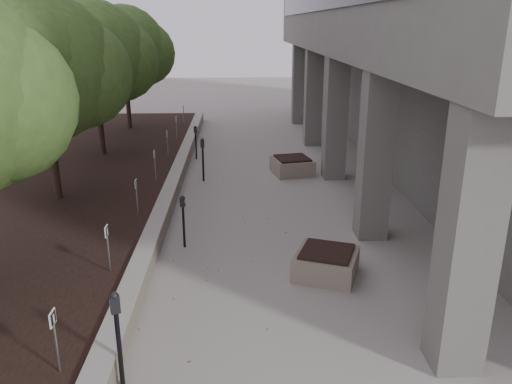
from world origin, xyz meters
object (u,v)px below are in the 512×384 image
object	(u,v)px
crabapple_tree_3	(46,99)
planter_back	(292,165)
crabapple_tree_4	(96,79)
parking_meter_5	(196,143)
parking_meter_4	(203,160)
parking_meter_3	(184,222)
crabapple_tree_5	(125,68)
parking_meter_2	(119,341)
planter_front	(326,263)

from	to	relation	value
crabapple_tree_3	planter_back	bearing A→B (deg)	26.91
crabapple_tree_4	parking_meter_5	bearing A→B (deg)	10.61
parking_meter_4	parking_meter_3	bearing A→B (deg)	-89.70
crabapple_tree_5	parking_meter_4	distance (m)	8.55
parking_meter_4	planter_back	bearing A→B (deg)	15.66
crabapple_tree_3	planter_back	world-z (taller)	crabapple_tree_3
parking_meter_5	crabapple_tree_4	bearing A→B (deg)	-148.59
parking_meter_2	planter_back	size ratio (longest dim) A/B	1.20
crabapple_tree_5	parking_meter_5	size ratio (longest dim) A/B	4.16
planter_back	planter_front	bearing A→B (deg)	-90.76
planter_front	parking_meter_2	bearing A→B (deg)	-136.88
parking_meter_2	parking_meter_4	distance (m)	10.09
crabapple_tree_5	parking_meter_3	world-z (taller)	crabapple_tree_5
parking_meter_5	planter_back	size ratio (longest dim) A/B	1.02
crabapple_tree_4	crabapple_tree_5	world-z (taller)	same
planter_front	planter_back	world-z (taller)	planter_back
parking_meter_5	planter_back	distance (m)	4.11
parking_meter_2	parking_meter_5	world-z (taller)	parking_meter_2
planter_back	parking_meter_5	bearing A→B (deg)	148.32
crabapple_tree_4	crabapple_tree_5	size ratio (longest dim) A/B	1.00
crabapple_tree_3	parking_meter_2	distance (m)	8.36
parking_meter_2	parking_meter_5	xyz separation A→B (m)	(0.13, 12.97, -0.11)
parking_meter_3	crabapple_tree_5	bearing A→B (deg)	123.25
parking_meter_3	parking_meter_4	world-z (taller)	parking_meter_4
crabapple_tree_3	parking_meter_4	xyz separation A→B (m)	(3.82, 2.73, -2.39)
parking_meter_2	planter_front	xyz separation A→B (m)	(3.51, 3.29, -0.48)
parking_meter_2	planter_front	distance (m)	4.84
crabapple_tree_4	parking_meter_5	xyz separation A→B (m)	(3.38, 0.63, -2.47)
crabapple_tree_4	parking_meter_4	distance (m)	5.05
parking_meter_2	parking_meter_4	world-z (taller)	parking_meter_2
parking_meter_2	planter_back	xyz separation A→B (m)	(3.61, 10.82, -0.47)
planter_front	planter_back	bearing A→B (deg)	89.24
parking_meter_3	planter_front	bearing A→B (deg)	-9.51
parking_meter_3	parking_meter_4	distance (m)	5.26
planter_back	parking_meter_2	bearing A→B (deg)	-108.46
parking_meter_3	planter_front	world-z (taller)	parking_meter_3
parking_meter_3	parking_meter_4	bearing A→B (deg)	105.36
crabapple_tree_3	parking_meter_4	bearing A→B (deg)	35.55
parking_meter_3	planter_back	bearing A→B (deg)	78.99
crabapple_tree_4	parking_meter_2	xyz separation A→B (m)	(3.25, -12.34, -2.35)
crabapple_tree_3	crabapple_tree_5	world-z (taller)	same
crabapple_tree_5	planter_front	world-z (taller)	crabapple_tree_5
planter_front	parking_meter_3	bearing A→B (deg)	153.64
crabapple_tree_5	crabapple_tree_4	bearing A→B (deg)	-90.00
crabapple_tree_3	crabapple_tree_5	size ratio (longest dim) A/B	1.00
crabapple_tree_3	planter_front	size ratio (longest dim) A/B	4.49
crabapple_tree_5	planter_front	distance (m)	15.85
parking_meter_3	crabapple_tree_4	bearing A→B (deg)	132.95
parking_meter_3	planter_front	distance (m)	3.45
parking_meter_5	planter_back	bearing A→B (deg)	-10.88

